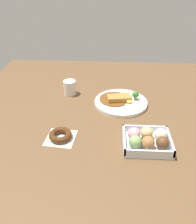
% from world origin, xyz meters
% --- Properties ---
extents(ground_plane, '(1.60, 1.60, 0.00)m').
position_xyz_m(ground_plane, '(0.00, 0.00, 0.00)').
color(ground_plane, brown).
extents(curry_plate, '(0.28, 0.28, 0.07)m').
position_xyz_m(curry_plate, '(-0.03, -0.16, 0.01)').
color(curry_plate, white).
rests_on(curry_plate, ground_plane).
extents(donut_box, '(0.19, 0.16, 0.06)m').
position_xyz_m(donut_box, '(-0.13, 0.17, 0.03)').
color(donut_box, silver).
rests_on(donut_box, ground_plane).
extents(chocolate_ring_donut, '(0.13, 0.13, 0.03)m').
position_xyz_m(chocolate_ring_donut, '(0.23, 0.14, 0.01)').
color(chocolate_ring_donut, white).
rests_on(chocolate_ring_donut, ground_plane).
extents(coffee_mug, '(0.07, 0.07, 0.08)m').
position_xyz_m(coffee_mug, '(0.25, -0.26, 0.04)').
color(coffee_mug, silver).
rests_on(coffee_mug, ground_plane).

